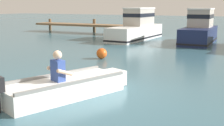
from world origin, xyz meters
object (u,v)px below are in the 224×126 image
rowboat_with_person (66,87)px  moored_boat_white (137,28)px  mooring_buoy (102,53)px  moored_boat_navy (199,30)px

rowboat_with_person → moored_boat_white: 13.19m
rowboat_with_person → mooring_buoy: bearing=110.3°
rowboat_with_person → moored_boat_white: moored_boat_white is taller
rowboat_with_person → mooring_buoy: rowboat_with_person is taller
moored_boat_white → mooring_buoy: 7.79m
rowboat_with_person → mooring_buoy: (-1.88, 5.10, -0.02)m
moored_boat_white → moored_boat_navy: moored_boat_white is taller
moored_boat_white → rowboat_with_person: bearing=-74.7°
moored_boat_navy → mooring_buoy: size_ratio=9.91×
rowboat_with_person → moored_boat_white: size_ratio=0.62×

